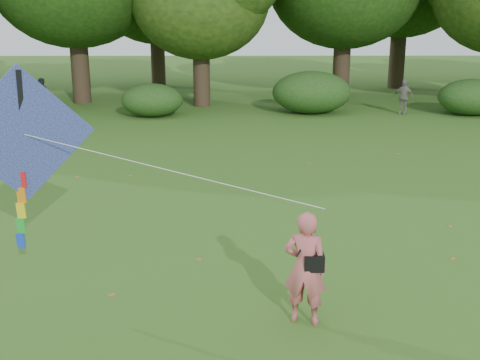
{
  "coord_description": "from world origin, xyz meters",
  "views": [
    {
      "loc": [
        -0.39,
        -8.86,
        4.66
      ],
      "look_at": [
        -0.31,
        2.0,
        1.5
      ],
      "focal_mm": 45.0,
      "sensor_mm": 36.0,
      "label": 1
    }
  ],
  "objects_px": {
    "man_kite_flyer": "(305,268)",
    "bystander_right": "(403,97)",
    "flying_kite": "(24,137)",
    "bystander_left": "(43,94)"
  },
  "relations": [
    {
      "from": "man_kite_flyer",
      "to": "bystander_right",
      "type": "height_order",
      "value": "man_kite_flyer"
    },
    {
      "from": "man_kite_flyer",
      "to": "flying_kite",
      "type": "bearing_deg",
      "value": 4.94
    },
    {
      "from": "man_kite_flyer",
      "to": "flying_kite",
      "type": "height_order",
      "value": "flying_kite"
    },
    {
      "from": "man_kite_flyer",
      "to": "bystander_right",
      "type": "bearing_deg",
      "value": -92.68
    },
    {
      "from": "bystander_left",
      "to": "flying_kite",
      "type": "relative_size",
      "value": 0.26
    },
    {
      "from": "flying_kite",
      "to": "man_kite_flyer",
      "type": "bearing_deg",
      "value": -11.69
    },
    {
      "from": "bystander_right",
      "to": "flying_kite",
      "type": "xyz_separation_m",
      "value": [
        -10.71,
        -17.32,
        1.93
      ]
    },
    {
      "from": "man_kite_flyer",
      "to": "flying_kite",
      "type": "distance_m",
      "value": 4.77
    },
    {
      "from": "bystander_right",
      "to": "flying_kite",
      "type": "height_order",
      "value": "flying_kite"
    },
    {
      "from": "bystander_left",
      "to": "bystander_right",
      "type": "bearing_deg",
      "value": -20.86
    }
  ]
}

